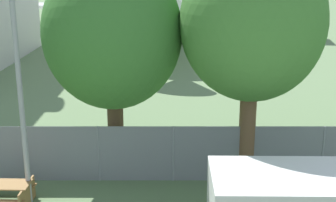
{
  "coord_description": "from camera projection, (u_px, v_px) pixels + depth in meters",
  "views": [
    {
      "loc": [
        2.37,
        -3.31,
        7.13
      ],
      "look_at": [
        2.3,
        14.49,
        2.0
      ],
      "focal_mm": 50.0,
      "sensor_mm": 36.0,
      "label": 1
    }
  ],
  "objects": [
    {
      "name": "tree_left_of_cabin",
      "position": [
        254.0,
        23.0,
        14.79
      ],
      "size": [
        4.64,
        4.64,
        8.0
      ],
      "color": "brown",
      "rests_on": "ground"
    },
    {
      "name": "picnic_bench_near_cabin",
      "position": [
        5.0,
        192.0,
        14.34
      ],
      "size": [
        1.74,
        1.46,
        0.76
      ],
      "rotation": [
        0.0,
        0.0,
        -0.04
      ],
      "color": "olive",
      "rests_on": "ground"
    },
    {
      "name": "light_mast",
      "position": [
        18.0,
        50.0,
        13.38
      ],
      "size": [
        0.44,
        0.44,
        7.92
      ],
      "color": "#99999E",
      "rests_on": "ground"
    },
    {
      "name": "perimeter_fence",
      "position": [
        100.0,
        154.0,
        15.93
      ],
      "size": [
        56.07,
        0.07,
        1.98
      ],
      "color": "gray",
      "rests_on": "ground"
    },
    {
      "name": "tree_behind_benches",
      "position": [
        114.0,
        34.0,
        15.51
      ],
      "size": [
        4.66,
        4.66,
        7.57
      ],
      "color": "#4C3823",
      "rests_on": "ground"
    },
    {
      "name": "airplane",
      "position": [
        169.0,
        1.0,
        47.0
      ],
      "size": [
        30.31,
        37.48,
        11.19
      ],
      "rotation": [
        0.0,
        0.0,
        -1.6
      ],
      "color": "white",
      "rests_on": "ground"
    }
  ]
}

